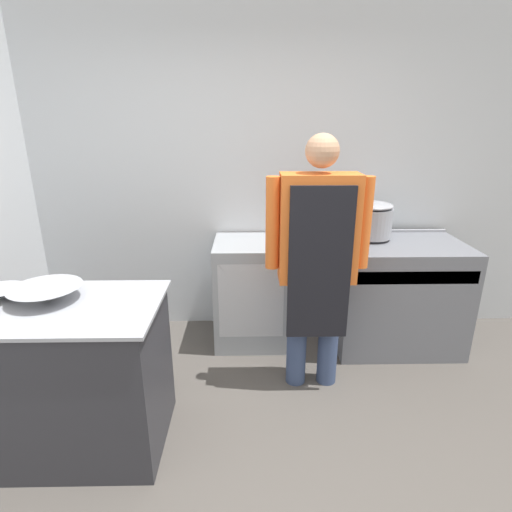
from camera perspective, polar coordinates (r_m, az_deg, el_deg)
The scene contains 8 objects.
wall_back at distance 3.47m, azimuth -1.52°, elevation 11.08°, with size 8.00×0.05×2.70m.
prep_counter at distance 2.62m, azimuth -27.37°, elevation -15.06°, with size 1.30×0.68×0.89m.
stove at distance 3.53m, azimuth 19.36°, elevation -5.14°, with size 1.00×0.69×0.91m.
fridge_unit at distance 3.39m, azimuth -0.74°, elevation -5.12°, with size 0.60×0.58×0.88m.
person_cook at distance 2.64m, azimuth 8.75°, elevation 0.65°, with size 0.68×0.24×1.75m.
mixing_bowl at distance 2.44m, azimuth -27.75°, elevation -4.80°, with size 0.38×0.38×0.08m.
small_bowl at distance 2.60m, azimuth -32.64°, elevation -4.53°, with size 0.25×0.25×0.06m.
stock_pot at distance 3.38m, azimuth 16.17°, elevation 5.06°, with size 0.33×0.33×0.29m.
Camera 1 is at (0.03, -1.40, 1.82)m, focal length 28.00 mm.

